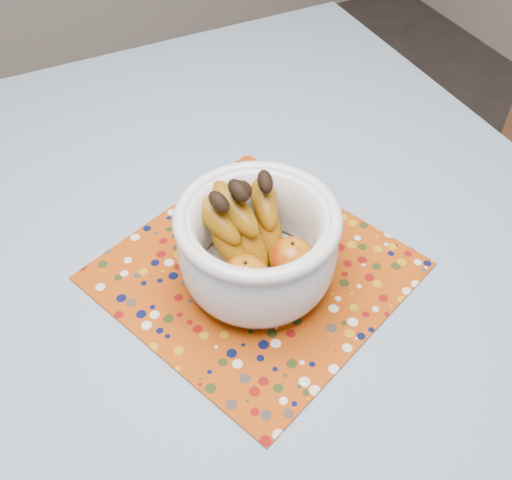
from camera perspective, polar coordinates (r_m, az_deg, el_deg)
table at (r=1.03m, az=-5.62°, el=-4.48°), size 1.20×1.20×0.75m
tablecloth at (r=0.97m, az=-5.97°, el=-1.45°), size 1.32×1.32×0.01m
placemat at (r=0.93m, az=-0.11°, el=-2.95°), size 0.53×0.53×0.00m
fruit_bowl at (r=0.86m, az=-0.19°, el=0.09°), size 0.23×0.24×0.17m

